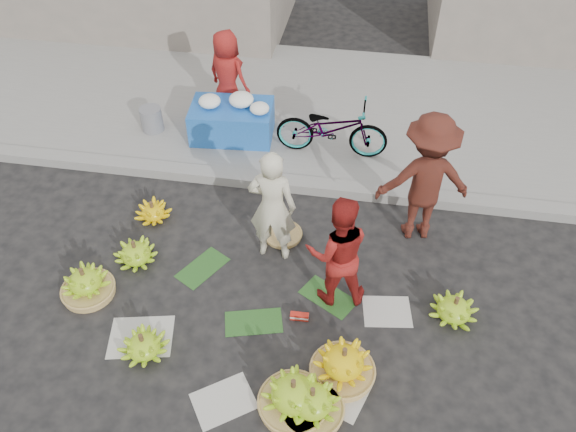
% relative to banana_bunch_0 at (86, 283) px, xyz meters
% --- Properties ---
extents(ground, '(80.00, 80.00, 0.00)m').
position_rel_banana_bunch_0_xyz_m(ground, '(2.13, 0.10, -0.18)').
color(ground, black).
rests_on(ground, ground).
extents(curb, '(40.00, 0.25, 0.15)m').
position_rel_banana_bunch_0_xyz_m(curb, '(2.13, 2.30, -0.11)').
color(curb, gray).
rests_on(curb, ground).
extents(sidewalk, '(40.00, 4.00, 0.12)m').
position_rel_banana_bunch_0_xyz_m(sidewalk, '(2.13, 4.40, -0.12)').
color(sidewalk, gray).
rests_on(sidewalk, ground).
extents(newspaper_scatter, '(3.20, 1.80, 0.00)m').
position_rel_banana_bunch_0_xyz_m(newspaper_scatter, '(2.13, -0.70, -0.18)').
color(newspaper_scatter, beige).
rests_on(newspaper_scatter, ground).
extents(banana_leaves, '(2.00, 1.00, 0.00)m').
position_rel_banana_bunch_0_xyz_m(banana_leaves, '(2.03, 0.30, -0.18)').
color(banana_leaves, '#1E4C19').
rests_on(banana_leaves, ground).
extents(banana_bunch_0, '(0.61, 0.61, 0.43)m').
position_rel_banana_bunch_0_xyz_m(banana_bunch_0, '(0.00, 0.00, 0.00)').
color(banana_bunch_0, '#A98447').
rests_on(banana_bunch_0, ground).
extents(banana_bunch_1, '(0.52, 0.52, 0.32)m').
position_rel_banana_bunch_0_xyz_m(banana_bunch_1, '(0.95, -0.68, -0.04)').
color(banana_bunch_1, '#7FBC1A').
rests_on(banana_bunch_1, ground).
extents(banana_bunch_2, '(0.65, 0.65, 0.44)m').
position_rel_banana_bunch_0_xyz_m(banana_bunch_2, '(2.83, -1.07, 0.01)').
color(banana_bunch_2, '#A98447').
rests_on(banana_bunch_2, ground).
extents(banana_bunch_3, '(0.73, 0.73, 0.47)m').
position_rel_banana_bunch_0_xyz_m(banana_bunch_3, '(2.63, -1.03, 0.02)').
color(banana_bunch_3, '#A98447').
rests_on(banana_bunch_3, ground).
extents(banana_bunch_4, '(0.67, 0.67, 0.46)m').
position_rel_banana_bunch_0_xyz_m(banana_bunch_4, '(3.09, -0.59, 0.02)').
color(banana_bunch_4, '#A98447').
rests_on(banana_bunch_4, ground).
extents(banana_bunch_5, '(0.59, 0.59, 0.34)m').
position_rel_banana_bunch_0_xyz_m(banana_bunch_5, '(4.26, 0.36, -0.04)').
color(banana_bunch_5, '#7FBC1A').
rests_on(banana_bunch_5, ground).
extents(banana_bunch_6, '(0.66, 0.66, 0.33)m').
position_rel_banana_bunch_0_xyz_m(banana_bunch_6, '(0.38, 0.60, -0.04)').
color(banana_bunch_6, '#7FBC1A').
rests_on(banana_bunch_6, ground).
extents(banana_bunch_7, '(0.49, 0.49, 0.28)m').
position_rel_banana_bunch_0_xyz_m(banana_bunch_7, '(0.33, 1.38, -0.06)').
color(banana_bunch_7, yellow).
rests_on(banana_bunch_7, ground).
extents(basket_spare, '(0.51, 0.51, 0.06)m').
position_rel_banana_bunch_0_xyz_m(basket_spare, '(2.13, 1.32, -0.15)').
color(basket_spare, '#A98447').
rests_on(basket_spare, ground).
extents(incense_stack, '(0.21, 0.07, 0.09)m').
position_rel_banana_bunch_0_xyz_m(incense_stack, '(2.54, 0.03, -0.13)').
color(incense_stack, red).
rests_on(incense_stack, ground).
extents(vendor_cream, '(0.59, 0.39, 1.58)m').
position_rel_banana_bunch_0_xyz_m(vendor_cream, '(2.05, 1.01, 0.61)').
color(vendor_cream, beige).
rests_on(vendor_cream, ground).
extents(vendor_red, '(0.81, 0.68, 1.49)m').
position_rel_banana_bunch_0_xyz_m(vendor_red, '(2.89, 0.46, 0.56)').
color(vendor_red, '#A62019').
rests_on(vendor_red, ground).
extents(man_striped, '(1.27, 0.88, 1.80)m').
position_rel_banana_bunch_0_xyz_m(man_striped, '(3.83, 1.70, 0.72)').
color(man_striped, maroon).
rests_on(man_striped, ground).
extents(flower_table, '(1.30, 0.87, 0.72)m').
position_rel_banana_bunch_0_xyz_m(flower_table, '(1.00, 3.28, 0.24)').
color(flower_table, '#1B56B3').
rests_on(flower_table, sidewalk).
extents(grey_bucket, '(0.34, 0.34, 0.39)m').
position_rel_banana_bunch_0_xyz_m(grey_bucket, '(-0.30, 3.22, 0.13)').
color(grey_bucket, slate).
rests_on(grey_bucket, sidewalk).
extents(flower_vendor, '(0.83, 0.71, 1.45)m').
position_rel_banana_bunch_0_xyz_m(flower_vendor, '(0.82, 3.84, 0.66)').
color(flower_vendor, '#A62019').
rests_on(flower_vendor, sidewalk).
extents(bicycle, '(0.59, 1.66, 0.87)m').
position_rel_banana_bunch_0_xyz_m(bicycle, '(2.56, 3.08, 0.37)').
color(bicycle, gray).
rests_on(bicycle, sidewalk).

